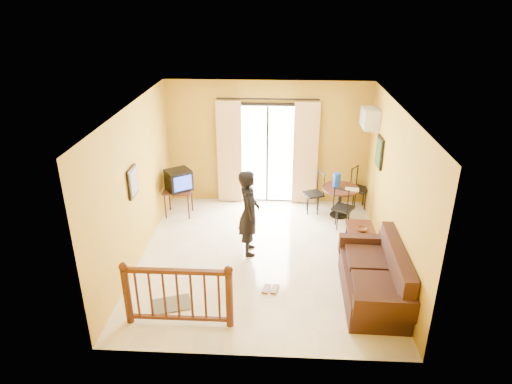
# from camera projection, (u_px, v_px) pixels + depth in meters

# --- Properties ---
(ground) EXTENTS (5.00, 5.00, 0.00)m
(ground) POSITION_uv_depth(u_px,v_px,m) (262.00, 257.00, 8.48)
(ground) COLOR beige
(ground) RESTS_ON ground
(room_shell) EXTENTS (5.00, 5.00, 5.00)m
(room_shell) POSITION_uv_depth(u_px,v_px,m) (263.00, 172.00, 7.78)
(room_shell) COLOR white
(room_shell) RESTS_ON ground
(balcony_door) EXTENTS (2.25, 0.14, 2.46)m
(balcony_door) POSITION_uv_depth(u_px,v_px,m) (267.00, 153.00, 10.21)
(balcony_door) COLOR black
(balcony_door) RESTS_ON ground
(tv_table) EXTENTS (0.60, 0.50, 0.60)m
(tv_table) POSITION_uv_depth(u_px,v_px,m) (178.00, 193.00, 9.86)
(tv_table) COLOR black
(tv_table) RESTS_ON ground
(television) EXTENTS (0.66, 0.65, 0.44)m
(television) POSITION_uv_depth(u_px,v_px,m) (179.00, 180.00, 9.74)
(television) COLOR black
(television) RESTS_ON tv_table
(picture_left) EXTENTS (0.05, 0.42, 0.52)m
(picture_left) POSITION_uv_depth(u_px,v_px,m) (133.00, 182.00, 7.77)
(picture_left) COLOR black
(picture_left) RESTS_ON room_shell
(dining_table) EXTENTS (0.80, 0.80, 0.67)m
(dining_table) POSITION_uv_depth(u_px,v_px,m) (340.00, 194.00, 9.81)
(dining_table) COLOR black
(dining_table) RESTS_ON ground
(water_jug) EXTENTS (0.16, 0.16, 0.31)m
(water_jug) POSITION_uv_depth(u_px,v_px,m) (337.00, 180.00, 9.76)
(water_jug) COLOR #143BBF
(water_jug) RESTS_ON dining_table
(serving_tray) EXTENTS (0.31, 0.23, 0.02)m
(serving_tray) POSITION_uv_depth(u_px,v_px,m) (352.00, 189.00, 9.65)
(serving_tray) COLOR beige
(serving_tray) RESTS_ON dining_table
(dining_chairs) EXTENTS (1.61, 1.55, 0.95)m
(dining_chairs) POSITION_uv_depth(u_px,v_px,m) (337.00, 215.00, 10.03)
(dining_chairs) COLOR black
(dining_chairs) RESTS_ON ground
(air_conditioner) EXTENTS (0.31, 0.60, 0.40)m
(air_conditioner) POSITION_uv_depth(u_px,v_px,m) (370.00, 118.00, 9.27)
(air_conditioner) COLOR silver
(air_conditioner) RESTS_ON room_shell
(botanical_print) EXTENTS (0.05, 0.50, 0.60)m
(botanical_print) POSITION_uv_depth(u_px,v_px,m) (379.00, 152.00, 8.88)
(botanical_print) COLOR black
(botanical_print) RESTS_ON room_shell
(coffee_table) EXTENTS (0.51, 0.91, 0.41)m
(coffee_table) POSITION_uv_depth(u_px,v_px,m) (361.00, 237.00, 8.62)
(coffee_table) COLOR black
(coffee_table) RESTS_ON ground
(bowl) EXTENTS (0.20, 0.20, 0.06)m
(bowl) POSITION_uv_depth(u_px,v_px,m) (362.00, 229.00, 8.55)
(bowl) COLOR brown
(bowl) RESTS_ON coffee_table
(sofa) EXTENTS (0.93, 1.94, 0.92)m
(sofa) POSITION_uv_depth(u_px,v_px,m) (377.00, 279.00, 7.23)
(sofa) COLOR #311913
(sofa) RESTS_ON ground
(standing_person) EXTENTS (0.47, 0.65, 1.65)m
(standing_person) POSITION_uv_depth(u_px,v_px,m) (249.00, 213.00, 8.32)
(standing_person) COLOR black
(standing_person) RESTS_ON ground
(stair_balustrade) EXTENTS (1.63, 0.13, 1.04)m
(stair_balustrade) POSITION_uv_depth(u_px,v_px,m) (178.00, 292.00, 6.57)
(stair_balustrade) COLOR #471E0F
(stair_balustrade) RESTS_ON ground
(doormat) EXTENTS (0.70, 0.58, 0.02)m
(doormat) POSITION_uv_depth(u_px,v_px,m) (172.00, 304.00, 7.19)
(doormat) COLOR #545043
(doormat) RESTS_ON ground
(sandals) EXTENTS (0.29, 0.27, 0.03)m
(sandals) POSITION_uv_depth(u_px,v_px,m) (270.00, 289.00, 7.55)
(sandals) COLOR brown
(sandals) RESTS_ON ground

